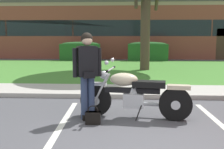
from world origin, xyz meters
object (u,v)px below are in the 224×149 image
Objects in this scene: hedge_left at (80,51)px; brick_building at (139,30)px; rider_person at (87,69)px; hedge_center_left at (148,51)px; handbag at (93,117)px; motorcycle at (139,95)px.

hedge_left is 0.09× the size of brick_building.
rider_person is 0.68× the size of hedge_center_left.
brick_building is (1.61, 18.25, 1.91)m from handbag.
motorcycle is at bearing 26.75° from handbag.
rider_person is 0.06× the size of brick_building.
hedge_left is 4.33m from hedge_center_left.
brick_building is (-0.34, 5.61, 1.40)m from hedge_center_left.
hedge_center_left is at bearing -0.00° from hedge_left.
rider_person is at bearing -79.69° from hedge_left.
brick_building is at bearing 84.40° from rider_person.
brick_building is (0.74, 17.81, 1.57)m from motorcycle.
rider_person is 12.53m from hedge_left.
rider_person reaches higher than hedge_center_left.
handbag is 0.14× the size of hedge_center_left.
hedge_center_left is at bearing 80.36° from rider_person.
motorcycle is 17.90m from brick_building.
hedge_left reaches higher than handbag.
hedge_center_left is (4.33, -0.00, -0.00)m from hedge_left.
brick_building reaches higher than hedge_left.
handbag is (-0.87, -0.44, -0.34)m from motorcycle.
hedge_left is at bearing -125.50° from brick_building.
hedge_center_left is at bearing 81.23° from handbag.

